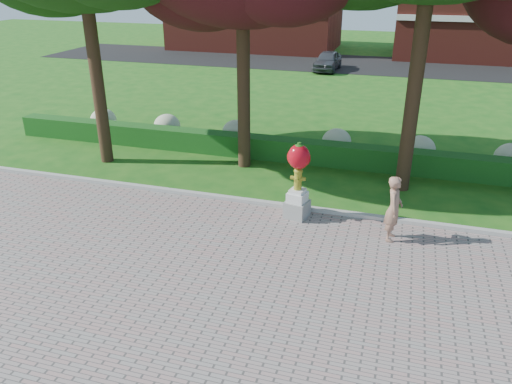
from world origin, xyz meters
TOP-DOWN VIEW (x-y plane):
  - ground at (0.00, 0.00)m, footprint 100.00×100.00m
  - walkway at (0.00, -4.00)m, footprint 40.00×14.00m
  - curb at (0.00, 3.00)m, footprint 40.00×0.18m
  - lawn_hedge at (0.00, 7.00)m, footprint 24.00×0.70m
  - hydrangea_row at (0.57, 8.00)m, footprint 20.10×1.10m
  - street at (0.00, 28.00)m, footprint 50.00×8.00m
  - building_left at (-10.00, 34.00)m, footprint 14.00×8.00m
  - building_right at (8.00, 34.00)m, footprint 12.00×8.00m
  - hydrant_sculpture at (0.70, 2.50)m, footprint 0.72×0.72m
  - woman at (3.32, 1.97)m, footprint 0.45×0.66m
  - parked_car at (-2.13, 25.00)m, footprint 1.67×3.86m

SIDE VIEW (x-z plane):
  - ground at x=0.00m, z-range 0.00..0.00m
  - street at x=0.00m, z-range 0.00..0.02m
  - walkway at x=0.00m, z-range 0.00..0.04m
  - curb at x=0.00m, z-range 0.00..0.15m
  - lawn_hedge at x=0.00m, z-range 0.00..0.80m
  - hydrangea_row at x=0.57m, z-range 0.06..1.04m
  - parked_car at x=-2.13m, z-range 0.02..1.32m
  - woman at x=3.32m, z-range 0.04..1.79m
  - hydrant_sculpture at x=0.70m, z-range 0.11..2.33m
  - building_right at x=8.00m, z-range 0.00..6.40m
  - building_left at x=-10.00m, z-range 0.00..7.00m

